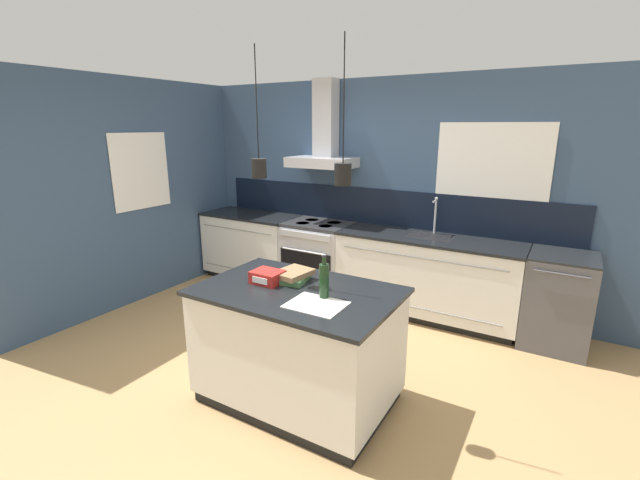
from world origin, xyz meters
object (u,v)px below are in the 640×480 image
object	(u,v)px
oven_range	(318,258)
red_supply_box	(267,277)
dishwasher	(558,300)
book_stack	(292,276)
bottle_on_island	(324,280)

from	to	relation	value
oven_range	red_supply_box	world-z (taller)	red_supply_box
red_supply_box	dishwasher	bearing A→B (deg)	45.79
oven_range	dishwasher	size ratio (longest dim) A/B	1.00
oven_range	book_stack	distance (m)	2.10
bottle_on_island	red_supply_box	world-z (taller)	bottle_on_island
oven_range	red_supply_box	distance (m)	2.16
book_stack	red_supply_box	xyz separation A→B (m)	(-0.14, -0.13, 0.00)
bottle_on_island	book_stack	world-z (taller)	bottle_on_island
oven_range	red_supply_box	bearing A→B (deg)	-69.79
dishwasher	book_stack	bearing A→B (deg)	-133.94
dishwasher	red_supply_box	world-z (taller)	red_supply_box
bottle_on_island	red_supply_box	xyz separation A→B (m)	(-0.52, 0.04, -0.08)
dishwasher	bottle_on_island	bearing A→B (deg)	-124.88
dishwasher	bottle_on_island	xyz separation A→B (m)	(-1.41, -2.02, 0.58)
oven_range	book_stack	world-z (taller)	book_stack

